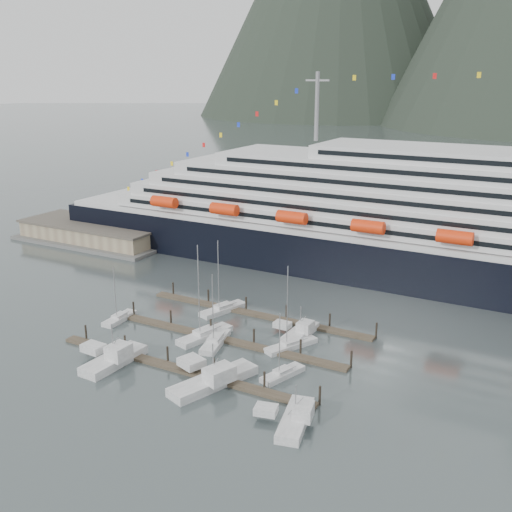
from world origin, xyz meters
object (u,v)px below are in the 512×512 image
object	(u,v)px
cruise_ship	(482,234)
sailboat_b	(205,335)
trawler_e	(300,332)
warehouse	(94,234)
trawler_b	(113,358)
sailboat_h	(283,374)
trawler_d	(294,418)
sailboat_a	(120,319)
sailboat_e	(223,310)
trawler_c	(213,379)
sailboat_c	(215,342)
sailboat_d	(291,345)

from	to	relation	value
cruise_ship	sailboat_b	bearing A→B (deg)	-125.95
sailboat_b	trawler_e	distance (m)	17.23
warehouse	trawler_b	world-z (taller)	trawler_b
sailboat_h	trawler_d	size ratio (longest dim) A/B	1.00
sailboat_b	sailboat_a	bearing A→B (deg)	109.19
sailboat_e	trawler_d	distance (m)	41.94
trawler_e	sailboat_h	bearing A→B (deg)	-163.43
trawler_b	sailboat_h	bearing A→B (deg)	-67.40
warehouse	trawler_c	distance (m)	91.52
sailboat_b	trawler_d	xyz separation A→B (m)	(26.02, -17.34, 0.38)
trawler_e	sailboat_a	bearing A→B (deg)	108.67
sailboat_c	sailboat_d	size ratio (longest dim) A/B	0.89
trawler_c	trawler_d	world-z (taller)	trawler_c
sailboat_c	sailboat_d	xyz separation A→B (m)	(12.32, 5.16, -0.00)
trawler_b	trawler_c	distance (m)	18.17
sailboat_c	trawler_d	world-z (taller)	sailboat_c
sailboat_e	trawler_b	bearing A→B (deg)	-169.79
trawler_c	sailboat_c	bearing A→B (deg)	50.44
sailboat_b	sailboat_d	distance (m)	15.89
sailboat_h	trawler_c	world-z (taller)	sailboat_h
cruise_ship	sailboat_h	size ratio (longest dim) A/B	18.57
sailboat_a	trawler_b	world-z (taller)	sailboat_a
sailboat_d	sailboat_a	bearing A→B (deg)	124.07
sailboat_c	trawler_b	bearing A→B (deg)	129.79
warehouse	sailboat_b	size ratio (longest dim) A/B	2.52
sailboat_h	trawler_e	world-z (taller)	sailboat_h
trawler_b	trawler_d	distance (m)	33.62
sailboat_h	trawler_d	world-z (taller)	sailboat_h
cruise_ship	sailboat_e	xyz separation A→B (m)	(-41.88, -40.40, -11.60)
cruise_ship	sailboat_c	xyz separation A→B (m)	(-35.07, -53.94, -11.61)
warehouse	sailboat_c	xyz separation A→B (m)	(66.95, -41.00, -1.82)
trawler_d	sailboat_a	bearing A→B (deg)	57.45
warehouse	cruise_ship	bearing A→B (deg)	7.23
sailboat_a	trawler_e	distance (m)	35.07
sailboat_b	sailboat_c	xyz separation A→B (m)	(3.10, -1.31, -0.04)
sailboat_a	sailboat_b	xyz separation A→B (m)	(18.86, 1.27, 0.07)
sailboat_c	sailboat_e	size ratio (longest dim) A/B	0.89
sailboat_d	trawler_b	xyz separation A→B (m)	(-22.97, -19.57, 0.55)
sailboat_d	sailboat_c	bearing A→B (deg)	138.31
sailboat_b	sailboat_h	distance (m)	19.76
sailboat_b	cruise_ship	bearing A→B (deg)	-20.62
trawler_c	warehouse	bearing A→B (deg)	73.86
trawler_c	trawler_e	xyz separation A→B (m)	(4.16, 22.71, -0.12)
sailboat_c	sailboat_h	xyz separation A→B (m)	(15.66, -4.91, -0.03)
sailboat_b	trawler_e	xyz separation A→B (m)	(14.65, 9.05, 0.36)
sailboat_h	trawler_b	bearing A→B (deg)	127.87
cruise_ship	sailboat_b	distance (m)	66.03
sailboat_d	sailboat_e	xyz separation A→B (m)	(-19.13, 8.38, 0.02)
warehouse	sailboat_e	size ratio (longest dim) A/B	2.97
sailboat_e	sailboat_h	size ratio (longest dim) A/B	1.37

